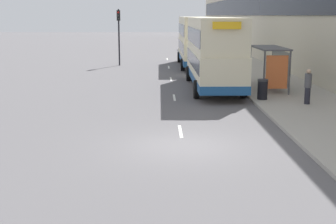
{
  "coord_description": "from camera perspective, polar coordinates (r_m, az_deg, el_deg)",
  "views": [
    {
      "loc": [
        -0.81,
        -15.58,
        4.44
      ],
      "look_at": [
        -0.26,
        14.41,
        -1.79
      ],
      "focal_mm": 50.0,
      "sensor_mm": 36.0,
      "label": 1
    }
  ],
  "objects": [
    {
      "name": "ground_plane",
      "position": [
        16.22,
        1.84,
        -4.16
      ],
      "size": [
        220.0,
        220.0,
        0.0
      ],
      "primitive_type": "plane",
      "color": "#5B595B"
    },
    {
      "name": "double_decker_bus_ahead",
      "position": [
        41.28,
        3.37,
        8.72
      ],
      "size": [
        2.85,
        10.55,
        4.3
      ],
      "color": "beige",
      "rests_on": "ground_plane"
    },
    {
      "name": "lane_mark_2",
      "position": [
        33.19,
        0.35,
        4.05
      ],
      "size": [
        0.12,
        2.0,
        0.01
      ],
      "color": "silver",
      "rests_on": "ground_plane"
    },
    {
      "name": "terrace_facade",
      "position": [
        55.28,
        11.04,
        13.28
      ],
      "size": [
        3.1,
        93.0,
        12.28
      ],
      "color": "beige",
      "rests_on": "ground_plane"
    },
    {
      "name": "double_decker_bus_near",
      "position": [
        28.62,
        5.58,
        7.36
      ],
      "size": [
        2.85,
        10.83,
        4.3
      ],
      "color": "beige",
      "rests_on": "ground_plane"
    },
    {
      "name": "pavement",
      "position": [
        54.75,
        6.67,
        7.07
      ],
      "size": [
        5.0,
        93.0,
        0.14
      ],
      "color": "#A39E93",
      "rests_on": "ground_plane"
    },
    {
      "name": "lane_mark_1",
      "position": [
        25.65,
        0.77,
        1.77
      ],
      "size": [
        0.12,
        2.0,
        0.01
      ],
      "color": "silver",
      "rests_on": "ground_plane"
    },
    {
      "name": "litter_bin",
      "position": [
        24.79,
        11.45,
        2.75
      ],
      "size": [
        0.55,
        0.55,
        1.05
      ],
      "color": "black",
      "rests_on": "ground_plane"
    },
    {
      "name": "pedestrian_1",
      "position": [
        32.62,
        13.48,
        5.42
      ],
      "size": [
        0.35,
        0.35,
        1.76
      ],
      "color": "#23232D",
      "rests_on": "ground_plane"
    },
    {
      "name": "traffic_light_far_kerb",
      "position": [
        42.24,
        -6.03,
        10.16
      ],
      "size": [
        0.3,
        0.32,
        4.96
      ],
      "color": "black",
      "rests_on": "ground_plane"
    },
    {
      "name": "pedestrian_at_shelter",
      "position": [
        23.92,
        16.68,
        3.02
      ],
      "size": [
        0.34,
        0.34,
        1.73
      ],
      "color": "#23232D",
      "rests_on": "ground_plane"
    },
    {
      "name": "lane_mark_0",
      "position": [
        18.19,
        1.52,
        -2.39
      ],
      "size": [
        0.12,
        2.0,
        0.01
      ],
      "color": "silver",
      "rests_on": "ground_plane"
    },
    {
      "name": "lane_mark_3",
      "position": [
        40.77,
        0.09,
        5.49
      ],
      "size": [
        0.12,
        2.0,
        0.01
      ],
      "color": "silver",
      "rests_on": "ground_plane"
    },
    {
      "name": "lane_mark_4",
      "position": [
        48.36,
        -0.09,
        6.47
      ],
      "size": [
        0.12,
        2.0,
        0.01
      ],
      "color": "silver",
      "rests_on": "ground_plane"
    },
    {
      "name": "bus_shelter",
      "position": [
        27.81,
        12.71,
        6.15
      ],
      "size": [
        1.6,
        4.2,
        2.48
      ],
      "color": "#4C4C51",
      "rests_on": "ground_plane"
    },
    {
      "name": "pedestrian_2",
      "position": [
        29.55,
        13.5,
        4.63
      ],
      "size": [
        0.31,
        0.31,
        1.59
      ],
      "color": "#23232D",
      "rests_on": "ground_plane"
    },
    {
      "name": "car_0",
      "position": [
        61.95,
        2.55,
        8.4
      ],
      "size": [
        1.96,
        4.18,
        1.71
      ],
      "color": "silver",
      "rests_on": "ground_plane"
    }
  ]
}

